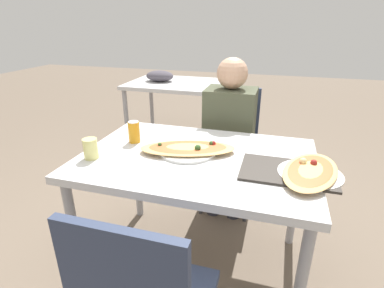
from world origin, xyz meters
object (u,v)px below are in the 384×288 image
(pizza_main, at_px, (188,149))
(pizza_second, at_px, (310,172))
(dining_table, at_px, (197,168))
(person_seated, at_px, (229,126))
(drink_glass, at_px, (91,149))
(soda_can, at_px, (134,132))
(chair_far_seated, at_px, (231,142))

(pizza_main, bearing_deg, pizza_second, -8.38)
(dining_table, relative_size, person_seated, 1.04)
(pizza_main, relative_size, drink_glass, 5.17)
(pizza_second, bearing_deg, person_seated, 125.48)
(soda_can, distance_m, drink_glass, 0.29)
(person_seated, height_order, pizza_second, person_seated)
(soda_can, xyz_separation_m, pizza_second, (0.96, -0.14, -0.04))
(dining_table, xyz_separation_m, drink_glass, (-0.52, -0.18, 0.13))
(chair_far_seated, height_order, drink_glass, chair_far_seated)
(drink_glass, relative_size, pizza_second, 0.22)
(person_seated, distance_m, pizza_main, 0.62)
(dining_table, height_order, soda_can, soda_can)
(person_seated, bearing_deg, pizza_second, 125.48)
(dining_table, xyz_separation_m, pizza_second, (0.56, -0.06, 0.09))
(drink_glass, height_order, pizza_second, drink_glass)
(person_seated, distance_m, soda_can, 0.73)
(chair_far_seated, bearing_deg, pizza_main, 80.22)
(soda_can, bearing_deg, person_seated, 49.63)
(chair_far_seated, relative_size, pizza_main, 1.68)
(person_seated, height_order, soda_can, person_seated)
(soda_can, distance_m, pizza_second, 0.97)
(person_seated, xyz_separation_m, pizza_second, (0.49, -0.69, 0.06))
(dining_table, distance_m, chair_far_seated, 0.77)
(dining_table, distance_m, pizza_second, 0.57)
(pizza_main, distance_m, drink_glass, 0.51)
(drink_glass, distance_m, pizza_second, 1.08)
(soda_can, bearing_deg, drink_glass, -113.37)
(dining_table, height_order, pizza_second, pizza_second)
(soda_can, relative_size, pizza_second, 0.26)
(chair_far_seated, relative_size, drink_glass, 8.70)
(dining_table, bearing_deg, person_seated, 84.19)
(person_seated, distance_m, pizza_second, 0.85)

